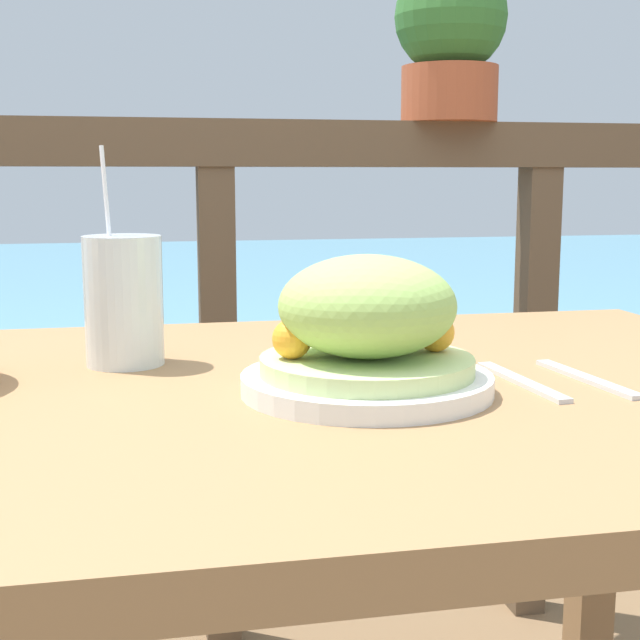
# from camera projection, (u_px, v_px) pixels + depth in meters

# --- Properties ---
(patio_table) EXTENTS (1.24, 0.85, 0.75)m
(patio_table) POSITION_uv_depth(u_px,v_px,m) (293.00, 471.00, 0.95)
(patio_table) COLOR #997047
(patio_table) RESTS_ON ground_plane
(railing_fence) EXTENTS (2.80, 0.08, 1.08)m
(railing_fence) POSITION_uv_depth(u_px,v_px,m) (217.00, 294.00, 1.77)
(railing_fence) COLOR brown
(railing_fence) RESTS_ON ground_plane
(sea_backdrop) EXTENTS (12.00, 4.00, 0.52)m
(sea_backdrop) POSITION_uv_depth(u_px,v_px,m) (171.00, 326.00, 4.26)
(sea_backdrop) COLOR #568EA8
(sea_backdrop) RESTS_ON ground_plane
(salad_plate) EXTENTS (0.26, 0.26, 0.14)m
(salad_plate) POSITION_uv_depth(u_px,v_px,m) (367.00, 334.00, 0.89)
(salad_plate) COLOR white
(salad_plate) RESTS_ON patio_table
(drink_glass) EXTENTS (0.09, 0.09, 0.25)m
(drink_glass) POSITION_uv_depth(u_px,v_px,m) (124.00, 300.00, 1.03)
(drink_glass) COLOR silver
(drink_glass) RESTS_ON patio_table
(potted_plant) EXTENTS (0.23, 0.23, 0.32)m
(potted_plant) POSITION_uv_depth(u_px,v_px,m) (450.00, 38.00, 1.78)
(potted_plant) COLOR #A34C2D
(potted_plant) RESTS_ON railing_fence
(fork) EXTENTS (0.03, 0.18, 0.00)m
(fork) POSITION_uv_depth(u_px,v_px,m) (521.00, 381.00, 0.94)
(fork) COLOR silver
(fork) RESTS_ON patio_table
(knife) EXTENTS (0.03, 0.18, 0.00)m
(knife) POSITION_uv_depth(u_px,v_px,m) (586.00, 378.00, 0.96)
(knife) COLOR silver
(knife) RESTS_ON patio_table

